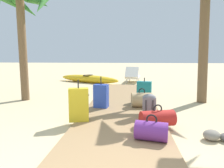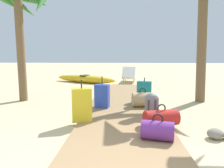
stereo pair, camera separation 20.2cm
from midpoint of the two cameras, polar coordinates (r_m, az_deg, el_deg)
The scene contains 14 objects.
ground_plane at distance 4.70m, azimuth 3.75°, elevation -8.50°, with size 60.00×60.00×0.00m, color #D1BA8C.
boardwalk at distance 5.37m, azimuth 3.91°, elevation -5.96°, with size 1.70×7.05×0.08m, color #9E7A51.
suitcase_blue at distance 5.00m, azimuth -1.85°, elevation -3.29°, with size 0.37×0.27×0.75m.
backpack_grey at distance 4.29m, azimuth 11.47°, elevation -5.68°, with size 0.27×0.21×0.48m.
duffel_bag_purple at distance 3.21m, azimuth 12.54°, elevation -12.41°, with size 0.52×0.38×0.40m.
duffel_bag_tan at distance 5.12m, azimuth 9.26°, elevation -4.28°, with size 0.52×0.40×0.46m.
suitcase_teal at distance 5.61m, azimuth 9.83°, elevation -2.13°, with size 0.41×0.26×0.66m.
duffel_bag_red at distance 3.82m, azimuth 13.84°, elevation -9.13°, with size 0.66×0.44×0.40m.
suitcase_yellow at distance 4.00m, azimuth -7.68°, elevation -5.63°, with size 0.40×0.27×0.80m.
palm_tree_far_left at distance 6.67m, azimuth -23.31°, elevation 19.43°, with size 1.92×2.08×3.42m.
lounge_chair at distance 10.12m, azimuth 6.29°, elevation 2.25°, with size 0.78×1.61×0.78m.
kayak at distance 10.13m, azimuth -5.93°, elevation 1.44°, with size 3.28×2.06×0.37m.
rock_left_mid at distance 6.64m, azimuth -6.58°, elevation -2.94°, with size 0.29×0.21×0.16m, color gray.
rock_right_mid at distance 3.76m, azimuth 27.05°, elevation -12.36°, with size 0.24×0.27×0.17m, color gray.
Camera 1 is at (0.18, -1.68, 1.34)m, focal length 33.38 mm.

